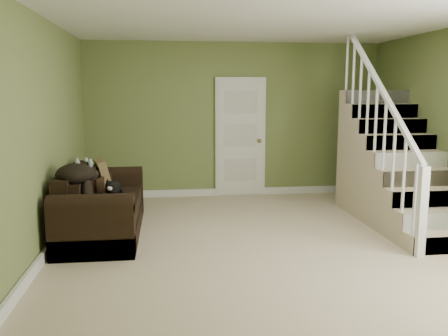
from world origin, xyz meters
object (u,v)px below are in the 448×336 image
object	(u,v)px
side_table	(87,198)
banana	(111,207)
cat	(113,188)
sofa	(99,209)

from	to	relation	value
side_table	banana	distance (m)	1.23
side_table	cat	world-z (taller)	side_table
side_table	cat	distance (m)	0.60
sofa	cat	size ratio (longest dim) A/B	4.01
sofa	cat	bearing A→B (deg)	50.91
cat	banana	world-z (taller)	cat
banana	side_table	bearing A→B (deg)	82.05
cat	banana	distance (m)	0.75
banana	sofa	bearing A→B (deg)	80.72
side_table	banana	bearing A→B (deg)	-68.20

